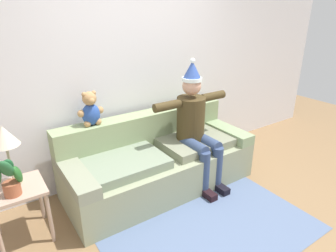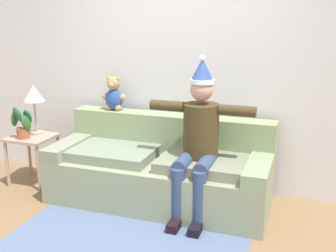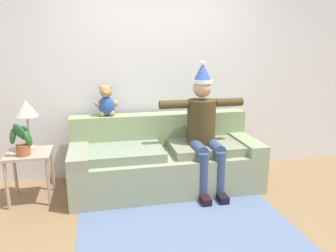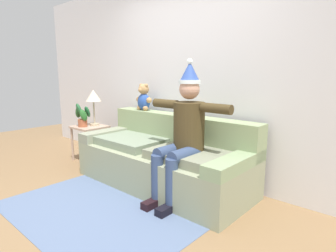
# 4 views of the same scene
# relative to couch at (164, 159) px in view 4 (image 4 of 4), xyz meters

# --- Properties ---
(ground_plane) EXTENTS (10.00, 10.00, 0.00)m
(ground_plane) POSITION_rel_couch_xyz_m (0.00, -1.01, -0.33)
(ground_plane) COLOR olive
(back_wall) EXTENTS (7.00, 0.10, 2.70)m
(back_wall) POSITION_rel_couch_xyz_m (0.00, 0.54, 1.02)
(back_wall) COLOR silver
(back_wall) RESTS_ON ground_plane
(couch) EXTENTS (2.23, 0.92, 0.85)m
(couch) POSITION_rel_couch_xyz_m (0.00, 0.00, 0.00)
(couch) COLOR gray
(couch) RESTS_ON ground_plane
(person_seated) EXTENTS (1.02, 0.77, 1.52)m
(person_seated) POSITION_rel_couch_xyz_m (0.43, -0.17, 0.44)
(person_seated) COLOR #43351B
(person_seated) RESTS_ON ground_plane
(teddy_bear) EXTENTS (0.29, 0.17, 0.38)m
(teddy_bear) POSITION_rel_couch_xyz_m (-0.66, 0.29, 0.69)
(teddy_bear) COLOR #2A4C9D
(teddy_bear) RESTS_ON couch
(side_table) EXTENTS (0.48, 0.45, 0.56)m
(side_table) POSITION_rel_couch_xyz_m (-1.53, -0.06, 0.13)
(side_table) COLOR tan
(side_table) RESTS_ON ground_plane
(table_lamp) EXTENTS (0.24, 0.24, 0.56)m
(table_lamp) POSITION_rel_couch_xyz_m (-1.53, 0.03, 0.67)
(table_lamp) COLOR #BEAD8A
(table_lamp) RESTS_ON side_table
(potted_plant) EXTENTS (0.26, 0.25, 0.38)m
(potted_plant) POSITION_rel_couch_xyz_m (-1.57, -0.16, 0.40)
(potted_plant) COLOR #A45637
(potted_plant) RESTS_ON side_table
(area_rug) EXTENTS (2.04, 1.19, 0.01)m
(area_rug) POSITION_rel_couch_xyz_m (0.00, -1.06, -0.33)
(area_rug) COLOR slate
(area_rug) RESTS_ON ground_plane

